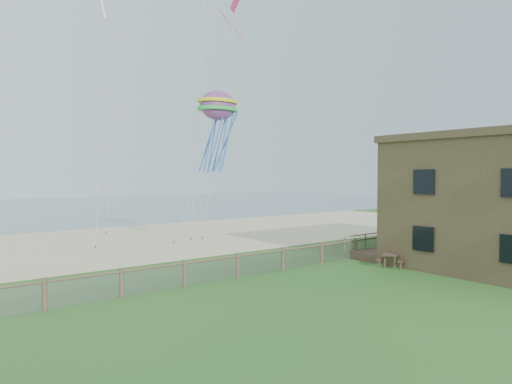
% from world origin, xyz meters
% --- Properties ---
extents(ground, '(160.00, 160.00, 0.00)m').
position_xyz_m(ground, '(0.00, 0.00, 0.00)').
color(ground, '#265C1F').
rests_on(ground, ground).
extents(sand_beach, '(72.00, 20.00, 0.02)m').
position_xyz_m(sand_beach, '(0.00, 22.00, 0.00)').
color(sand_beach, '#C3B88D').
rests_on(sand_beach, ground).
extents(ocean, '(160.00, 68.00, 0.02)m').
position_xyz_m(ocean, '(0.00, 66.00, 0.00)').
color(ocean, slate).
rests_on(ocean, ground).
extents(chainlink_fence, '(36.20, 0.20, 1.25)m').
position_xyz_m(chainlink_fence, '(0.00, 6.00, 0.55)').
color(chainlink_fence, brown).
rests_on(chainlink_fence, ground).
extents(motel_deck, '(15.00, 2.00, 0.50)m').
position_xyz_m(motel_deck, '(13.00, 5.00, 0.25)').
color(motel_deck, '#4E362C').
rests_on(motel_deck, ground).
extents(picnic_table, '(2.33, 2.09, 0.81)m').
position_xyz_m(picnic_table, '(5.74, 3.09, 0.40)').
color(picnic_table, '#4E362C').
rests_on(picnic_table, ground).
extents(octopus_kite, '(3.50, 2.76, 6.47)m').
position_xyz_m(octopus_kite, '(1.99, 15.35, 8.53)').
color(octopus_kite, red).
extents(kite_red, '(2.21, 2.31, 3.12)m').
position_xyz_m(kite_red, '(3.58, 15.39, 16.99)').
color(kite_red, '#E42858').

